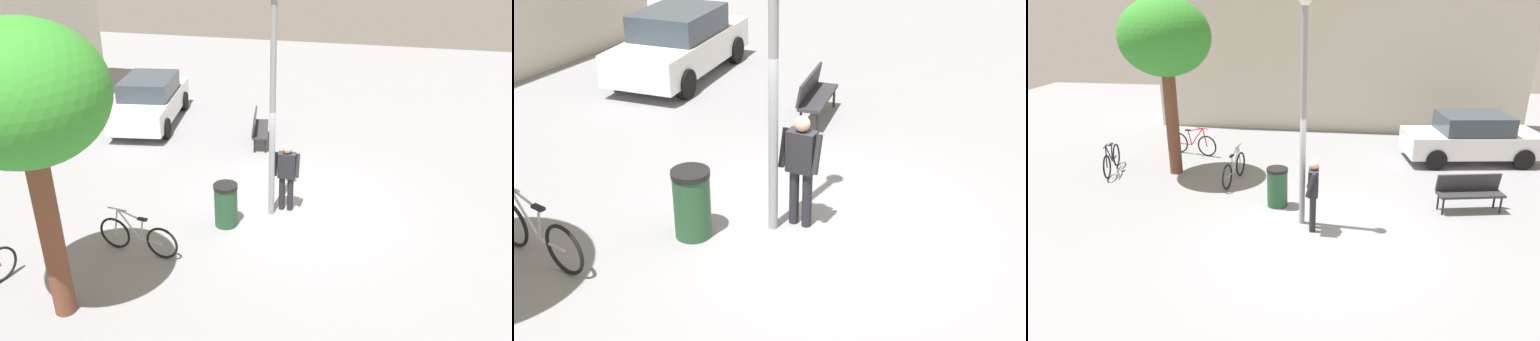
% 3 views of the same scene
% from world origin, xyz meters
% --- Properties ---
extents(ground_plane, '(36.00, 36.00, 0.00)m').
position_xyz_m(ground_plane, '(0.00, 0.00, 0.00)').
color(ground_plane, gray).
extents(lamppost, '(0.28, 0.28, 5.07)m').
position_xyz_m(lamppost, '(-0.51, 0.49, 2.92)').
color(lamppost, gray).
rests_on(lamppost, ground_plane).
extents(person_by_lamppost, '(0.29, 0.60, 1.67)m').
position_xyz_m(person_by_lamppost, '(-0.24, 0.20, 0.97)').
color(person_by_lamppost, '#232328').
rests_on(person_by_lamppost, ground_plane).
extents(park_bench, '(1.66, 0.77, 0.92)m').
position_xyz_m(park_bench, '(3.50, 1.74, 0.55)').
color(park_bench, '#2D2D33').
rests_on(park_bench, ground_plane).
extents(plaza_tree, '(2.53, 2.53, 5.05)m').
position_xyz_m(plaza_tree, '(-4.60, 3.32, 3.90)').
color(plaza_tree, brown).
rests_on(plaza_tree, ground_plane).
extents(bicycle_silver, '(0.26, 1.80, 0.97)m').
position_xyz_m(bicycle_silver, '(-2.68, 2.82, 0.38)').
color(bicycle_silver, black).
rests_on(bicycle_silver, ground_plane).
extents(parked_car_white, '(4.40, 2.29, 1.55)m').
position_xyz_m(parked_car_white, '(4.45, 5.62, 0.77)').
color(parked_car_white, silver).
rests_on(parked_car_white, ground_plane).
extents(trash_bin, '(0.54, 0.54, 1.00)m').
position_xyz_m(trash_bin, '(-1.22, 1.37, 0.51)').
color(trash_bin, '#234C2D').
rests_on(trash_bin, ground_plane).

